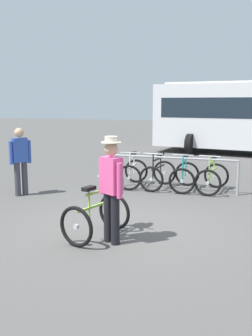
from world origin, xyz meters
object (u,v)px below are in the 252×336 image
(racked_bike_white, at_px, (133,173))
(racked_bike_lime, at_px, (212,178))
(featured_bicycle, at_px, (101,208))
(person_with_featured_bike, at_px, (111,185))
(pedestrian_with_backpack, at_px, (20,157))
(racked_bike_black, at_px, (158,174))
(racked_bike_teal, at_px, (185,176))

(racked_bike_white, height_order, racked_bike_lime, same)
(featured_bicycle, xyz_separation_m, person_with_featured_bike, (0.29, -0.26, 0.46))
(racked_bike_white, xyz_separation_m, featured_bicycle, (0.70, -3.92, 0.12))
(racked_bike_lime, xyz_separation_m, pedestrian_with_backpack, (-4.36, -1.84, 0.57))
(person_with_featured_bike, xyz_separation_m, pedestrian_with_backpack, (-3.25, 2.34, -0.01))
(person_with_featured_bike, bearing_deg, racked_bike_black, 93.93)
(racked_bike_teal, xyz_separation_m, person_with_featured_bike, (-0.41, -4.19, 0.58))
(featured_bicycle, relative_size, person_with_featured_bike, 0.73)
(racked_bike_white, distance_m, racked_bike_black, 0.70)
(featured_bicycle, bearing_deg, pedestrian_with_backpack, 144.85)
(racked_bike_teal, xyz_separation_m, racked_bike_lime, (0.70, 0.00, 0.00))
(racked_bike_lime, bearing_deg, racked_bike_black, -179.74)
(racked_bike_lime, relative_size, person_with_featured_bike, 0.67)
(pedestrian_with_backpack, bearing_deg, racked_bike_black, 31.81)
(racked_bike_teal, height_order, pedestrian_with_backpack, pedestrian_with_backpack)
(person_with_featured_bike, bearing_deg, racked_bike_white, 103.29)
(racked_bike_teal, distance_m, featured_bicycle, 3.99)
(racked_bike_black, bearing_deg, person_with_featured_bike, -86.07)
(racked_bike_black, distance_m, featured_bicycle, 3.92)
(racked_bike_black, bearing_deg, racked_bike_white, -179.74)
(racked_bike_teal, height_order, racked_bike_lime, same)
(racked_bike_white, relative_size, racked_bike_black, 1.00)
(racked_bike_white, bearing_deg, pedestrian_with_backpack, -140.97)
(racked_bike_black, xyz_separation_m, pedestrian_with_backpack, (-2.96, -1.84, 0.57))
(pedestrian_with_backpack, bearing_deg, racked_bike_teal, 26.69)
(racked_bike_white, xyz_separation_m, pedestrian_with_backpack, (-2.26, -1.84, 0.57))
(racked_bike_white, bearing_deg, featured_bicycle, -79.94)
(featured_bicycle, bearing_deg, racked_bike_white, 100.06)
(racked_bike_white, distance_m, racked_bike_teal, 1.40)
(racked_bike_black, distance_m, person_with_featured_bike, 4.23)
(racked_bike_white, height_order, pedestrian_with_backpack, pedestrian_with_backpack)
(racked_bike_black, distance_m, pedestrian_with_backpack, 3.53)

